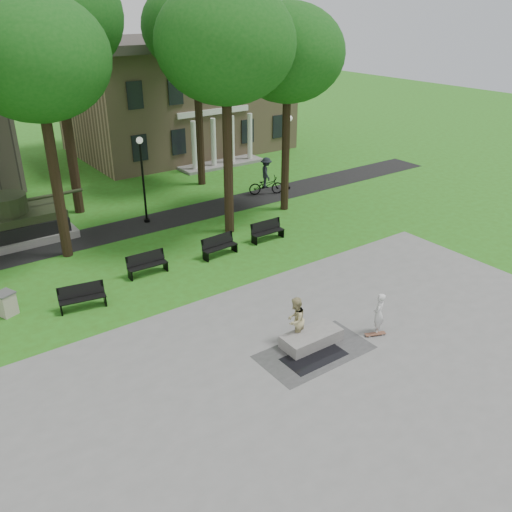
% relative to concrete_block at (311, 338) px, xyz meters
% --- Properties ---
extents(ground, '(120.00, 120.00, 0.00)m').
position_rel_concrete_block_xyz_m(ground, '(-0.14, 1.99, -0.24)').
color(ground, '#2D6317').
rests_on(ground, ground).
extents(plaza, '(22.00, 16.00, 0.02)m').
position_rel_concrete_block_xyz_m(plaza, '(-0.14, -3.01, -0.23)').
color(plaza, gray).
rests_on(plaza, ground).
extents(footpath, '(44.00, 2.60, 0.01)m').
position_rel_concrete_block_xyz_m(footpath, '(-0.14, 13.99, -0.24)').
color(footpath, black).
rests_on(footpath, ground).
extents(building_right, '(17.00, 12.00, 8.60)m').
position_rel_concrete_block_xyz_m(building_right, '(9.86, 27.99, 4.10)').
color(building_right, '#9E8460').
rests_on(building_right, ground).
extents(tree_1, '(6.20, 6.20, 11.63)m').
position_rel_concrete_block_xyz_m(tree_1, '(-4.64, 12.49, 8.71)').
color(tree_1, black).
rests_on(tree_1, ground).
extents(tree_2, '(6.60, 6.60, 12.16)m').
position_rel_concrete_block_xyz_m(tree_2, '(3.36, 10.49, 9.07)').
color(tree_2, black).
rests_on(tree_2, ground).
extents(tree_3, '(6.00, 6.00, 11.19)m').
position_rel_concrete_block_xyz_m(tree_3, '(7.86, 11.49, 8.35)').
color(tree_3, black).
rests_on(tree_3, ground).
extents(tree_4, '(7.20, 7.20, 13.50)m').
position_rel_concrete_block_xyz_m(tree_4, '(-2.14, 17.99, 10.15)').
color(tree_4, black).
rests_on(tree_4, ground).
extents(tree_5, '(6.40, 6.40, 12.44)m').
position_rel_concrete_block_xyz_m(tree_5, '(6.36, 18.49, 9.42)').
color(tree_5, black).
rests_on(tree_5, ground).
extents(lamp_mid, '(0.36, 0.36, 4.73)m').
position_rel_concrete_block_xyz_m(lamp_mid, '(0.36, 14.29, 2.55)').
color(lamp_mid, black).
rests_on(lamp_mid, ground).
extents(lamp_right, '(0.36, 0.36, 4.73)m').
position_rel_concrete_block_xyz_m(lamp_right, '(10.36, 14.29, 2.55)').
color(lamp_right, black).
rests_on(lamp_right, ground).
extents(tank_monument, '(7.45, 3.40, 2.40)m').
position_rel_concrete_block_xyz_m(tank_monument, '(-6.59, 15.99, 0.61)').
color(tank_monument, gray).
rests_on(tank_monument, ground).
extents(puddle, '(2.20, 1.20, 0.00)m').
position_rel_concrete_block_xyz_m(puddle, '(-0.44, -0.67, -0.22)').
color(puddle, black).
rests_on(puddle, plaza).
extents(concrete_block, '(2.21, 1.03, 0.45)m').
position_rel_concrete_block_xyz_m(concrete_block, '(0.00, 0.00, 0.00)').
color(concrete_block, gray).
rests_on(concrete_block, plaza).
extents(skateboard, '(0.80, 0.49, 0.07)m').
position_rel_concrete_block_xyz_m(skateboard, '(2.25, -0.97, -0.19)').
color(skateboard, brown).
rests_on(skateboard, plaza).
extents(skateboarder, '(0.70, 0.64, 1.60)m').
position_rel_concrete_block_xyz_m(skateboarder, '(2.45, -0.86, 0.58)').
color(skateboarder, silver).
rests_on(skateboarder, plaza).
extents(friend_watching, '(1.05, 0.97, 1.74)m').
position_rel_concrete_block_xyz_m(friend_watching, '(-0.38, 0.47, 0.65)').
color(friend_watching, tan).
rests_on(friend_watching, plaza).
extents(cyclist, '(2.31, 1.60, 2.37)m').
position_rel_concrete_block_xyz_m(cyclist, '(8.59, 14.28, 0.72)').
color(cyclist, black).
rests_on(cyclist, ground).
extents(park_bench_0, '(1.85, 0.85, 1.00)m').
position_rel_concrete_block_xyz_m(park_bench_0, '(-5.76, 7.22, 0.28)').
color(park_bench_0, black).
rests_on(park_bench_0, ground).
extents(park_bench_1, '(1.81, 0.56, 1.00)m').
position_rel_concrete_block_xyz_m(park_bench_1, '(-2.36, 8.45, 0.28)').
color(park_bench_1, black).
rests_on(park_bench_1, ground).
extents(park_bench_2, '(1.83, 0.65, 1.00)m').
position_rel_concrete_block_xyz_m(park_bench_2, '(1.30, 8.24, 0.28)').
color(park_bench_2, black).
rests_on(park_bench_2, ground).
extents(park_bench_3, '(1.80, 0.54, 1.00)m').
position_rel_concrete_block_xyz_m(park_bench_3, '(4.30, 8.42, 0.28)').
color(park_bench_3, black).
rests_on(park_bench_3, ground).
extents(trash_bin, '(0.86, 0.86, 0.96)m').
position_rel_concrete_block_xyz_m(trash_bin, '(-8.31, 8.44, 0.24)').
color(trash_bin, '#ADA58F').
rests_on(trash_bin, ground).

